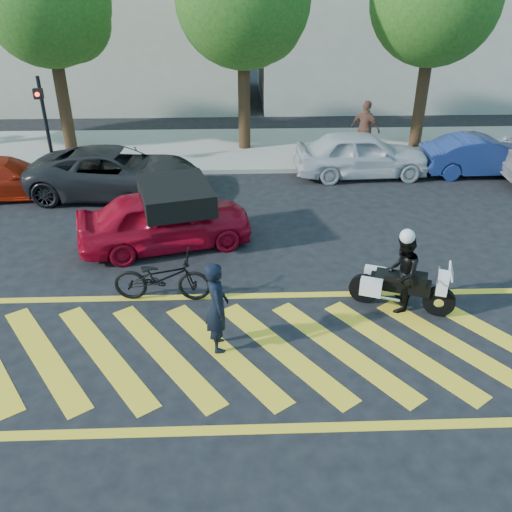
{
  "coord_description": "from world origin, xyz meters",
  "views": [
    {
      "loc": [
        -0.29,
        -7.96,
        6.43
      ],
      "look_at": [
        0.07,
        1.79,
        1.05
      ],
      "focal_mm": 38.0,
      "sensor_mm": 36.0,
      "label": 1
    }
  ],
  "objects_px": {
    "bicycle": "(162,277)",
    "officer_moto": "(402,273)",
    "police_motorcycle": "(400,286)",
    "red_convertible": "(165,219)",
    "parked_mid_right": "(362,154)",
    "parked_left": "(5,178)",
    "officer_bike": "(217,307)",
    "parked_mid_left": "(116,172)",
    "parked_right": "(481,156)"
  },
  "relations": [
    {
      "from": "bicycle",
      "to": "parked_mid_right",
      "type": "height_order",
      "value": "parked_mid_right"
    },
    {
      "from": "parked_mid_left",
      "to": "parked_mid_right",
      "type": "relative_size",
      "value": 1.18
    },
    {
      "from": "bicycle",
      "to": "officer_moto",
      "type": "bearing_deg",
      "value": -92.89
    },
    {
      "from": "officer_moto",
      "to": "parked_mid_left",
      "type": "height_order",
      "value": "officer_moto"
    },
    {
      "from": "bicycle",
      "to": "parked_left",
      "type": "height_order",
      "value": "parked_left"
    },
    {
      "from": "parked_right",
      "to": "officer_bike",
      "type": "bearing_deg",
      "value": 135.61
    },
    {
      "from": "officer_bike",
      "to": "officer_moto",
      "type": "xyz_separation_m",
      "value": [
        3.71,
        1.16,
        -0.06
      ]
    },
    {
      "from": "police_motorcycle",
      "to": "red_convertible",
      "type": "xyz_separation_m",
      "value": [
        -5.13,
        2.98,
        0.21
      ]
    },
    {
      "from": "officer_moto",
      "to": "parked_mid_left",
      "type": "bearing_deg",
      "value": -111.71
    },
    {
      "from": "officer_bike",
      "to": "police_motorcycle",
      "type": "bearing_deg",
      "value": -81.83
    },
    {
      "from": "officer_moto",
      "to": "parked_right",
      "type": "xyz_separation_m",
      "value": [
        4.87,
        7.85,
        -0.19
      ]
    },
    {
      "from": "police_motorcycle",
      "to": "parked_mid_left",
      "type": "distance_m",
      "value": 9.51
    },
    {
      "from": "officer_moto",
      "to": "red_convertible",
      "type": "bearing_deg",
      "value": -99.33
    },
    {
      "from": "parked_left",
      "to": "parked_mid_right",
      "type": "height_order",
      "value": "parked_mid_right"
    },
    {
      "from": "bicycle",
      "to": "red_convertible",
      "type": "relative_size",
      "value": 0.48
    },
    {
      "from": "officer_bike",
      "to": "red_convertible",
      "type": "height_order",
      "value": "officer_bike"
    },
    {
      "from": "officer_moto",
      "to": "red_convertible",
      "type": "height_order",
      "value": "officer_moto"
    },
    {
      "from": "police_motorcycle",
      "to": "parked_mid_right",
      "type": "bearing_deg",
      "value": 105.14
    },
    {
      "from": "officer_moto",
      "to": "bicycle",
      "type": "bearing_deg",
      "value": -74.93
    },
    {
      "from": "bicycle",
      "to": "police_motorcycle",
      "type": "relative_size",
      "value": 1.0
    },
    {
      "from": "red_convertible",
      "to": "parked_left",
      "type": "distance_m",
      "value": 6.28
    },
    {
      "from": "parked_right",
      "to": "parked_left",
      "type": "bearing_deg",
      "value": 94.41
    },
    {
      "from": "police_motorcycle",
      "to": "parked_mid_left",
      "type": "xyz_separation_m",
      "value": [
        -7.0,
        6.44,
        0.21
      ]
    },
    {
      "from": "parked_right",
      "to": "bicycle",
      "type": "bearing_deg",
      "value": 126.02
    },
    {
      "from": "parked_left",
      "to": "parked_mid_right",
      "type": "bearing_deg",
      "value": -89.69
    },
    {
      "from": "parked_left",
      "to": "parked_mid_left",
      "type": "bearing_deg",
      "value": -96.82
    },
    {
      "from": "police_motorcycle",
      "to": "red_convertible",
      "type": "bearing_deg",
      "value": 170.86
    },
    {
      "from": "red_convertible",
      "to": "parked_mid_left",
      "type": "bearing_deg",
      "value": 13.54
    },
    {
      "from": "parked_mid_right",
      "to": "parked_right",
      "type": "relative_size",
      "value": 1.12
    },
    {
      "from": "bicycle",
      "to": "parked_right",
      "type": "bearing_deg",
      "value": -50.06
    },
    {
      "from": "parked_mid_left",
      "to": "bicycle",
      "type": "bearing_deg",
      "value": -156.17
    },
    {
      "from": "bicycle",
      "to": "parked_mid_left",
      "type": "bearing_deg",
      "value": 22.22
    },
    {
      "from": "bicycle",
      "to": "officer_moto",
      "type": "height_order",
      "value": "officer_moto"
    },
    {
      "from": "red_convertible",
      "to": "police_motorcycle",
      "type": "bearing_deg",
      "value": -135.05
    },
    {
      "from": "police_motorcycle",
      "to": "officer_moto",
      "type": "xyz_separation_m",
      "value": [
        -0.02,
        -0.01,
        0.32
      ]
    },
    {
      "from": "officer_bike",
      "to": "bicycle",
      "type": "xyz_separation_m",
      "value": [
        -1.21,
        1.68,
        -0.36
      ]
    },
    {
      "from": "bicycle",
      "to": "officer_bike",
      "type": "bearing_deg",
      "value": -141.05
    },
    {
      "from": "officer_moto",
      "to": "police_motorcycle",
      "type": "bearing_deg",
      "value": 147.67
    },
    {
      "from": "parked_right",
      "to": "parked_mid_right",
      "type": "bearing_deg",
      "value": 89.16
    },
    {
      "from": "parked_right",
      "to": "red_convertible",
      "type": "bearing_deg",
      "value": 115.12
    },
    {
      "from": "officer_moto",
      "to": "parked_mid_right",
      "type": "height_order",
      "value": "officer_moto"
    },
    {
      "from": "red_convertible",
      "to": "bicycle",
      "type": "bearing_deg",
      "value": 169.51
    },
    {
      "from": "bicycle",
      "to": "red_convertible",
      "type": "distance_m",
      "value": 2.49
    },
    {
      "from": "bicycle",
      "to": "parked_left",
      "type": "bearing_deg",
      "value": 45.52
    },
    {
      "from": "red_convertible",
      "to": "parked_right",
      "type": "relative_size",
      "value": 1.09
    },
    {
      "from": "officer_bike",
      "to": "bicycle",
      "type": "height_order",
      "value": "officer_bike"
    },
    {
      "from": "red_convertible",
      "to": "parked_mid_left",
      "type": "distance_m",
      "value": 3.93
    },
    {
      "from": "parked_left",
      "to": "officer_bike",
      "type": "bearing_deg",
      "value": -145.72
    },
    {
      "from": "officer_bike",
      "to": "police_motorcycle",
      "type": "xyz_separation_m",
      "value": [
        3.72,
        1.18,
        -0.38
      ]
    },
    {
      "from": "parked_left",
      "to": "parked_mid_right",
      "type": "xyz_separation_m",
      "value": [
        11.18,
        1.4,
        0.16
      ]
    }
  ]
}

